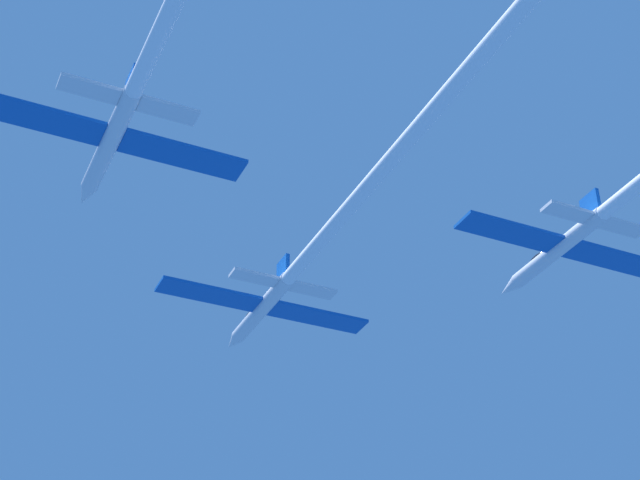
# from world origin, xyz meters

# --- Properties ---
(jet_lead) EXTENTS (19.45, 67.64, 3.22)m
(jet_lead) POSITION_xyz_m (-0.80, -20.74, -0.80)
(jet_lead) COLOR silver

